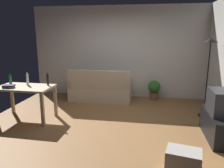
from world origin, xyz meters
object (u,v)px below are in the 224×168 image
Objects in this scene: bottle_clear at (27,79)px; bottle_dark at (48,80)px; potted_plant at (154,89)px; book_stack at (9,86)px; storage_box at (183,160)px; desk at (25,91)px; bottle_green at (10,80)px; tv at (222,102)px; tv_stand at (219,126)px; torchiere_lamp at (209,56)px; couch at (100,90)px.

bottle_clear is 0.46m from bottle_dark.
book_stack is at bearing -145.13° from potted_plant.
storage_box is 3.29m from bottle_dark.
bottle_green reaches higher than desk.
tv is 0.49× the size of desk.
bottle_dark reaches higher than storage_box.
tv reaches higher than tv_stand.
storage_box is at bearing 145.24° from tv_stand.
tv is at bearing -90.00° from tv_stand.
bottle_green reaches higher than tv_stand.
bottle_clear reaches higher than tv.
torchiere_lamp is 6.18× the size of bottle_dark.
couch is 7.54× the size of bottle_green.
desk is 0.55m from bottle_dark.
couch is at bearing 162.60° from torchiere_lamp.
tv is 4.28m from book_stack.
tv is 1.05× the size of potted_plant.
torchiere_lamp is at bearing -45.16° from potted_plant.
desk is 4.14× the size of bottle_dark.
potted_plant is at bearing 96.11° from storage_box.
couch is at bearing 121.44° from storage_box.
tv reaches higher than potted_plant.
book_stack is (-3.13, -2.18, 0.46)m from potted_plant.
tv_stand is at bearing -63.44° from potted_plant.
storage_box is at bearing 121.44° from couch.
storage_box is (-0.78, -1.12, -0.55)m from tv.
desk is 3.51m from potted_plant.
desk is 2.13× the size of potted_plant.
tv_stand is at bearing -5.69° from bottle_green.
book_stack is (-4.28, 0.11, 0.09)m from tv.
desk is 5.25× the size of bottle_green.
bottle_dark is at bearing 149.93° from storage_box.
couch is 3.05× the size of potted_plant.
torchiere_lamp reaches higher than couch.
tv_stand is at bearing 55.24° from storage_box.
desk is at bearing 33.53° from book_stack.
couch reaches higher than book_stack.
couch is 2.41m from bottle_green.
torchiere_lamp reaches higher than bottle_green.
bottle_dark is (0.46, 0.06, -0.00)m from bottle_clear.
couch is at bearing 53.53° from tv_stand.
tv is at bearing 143.57° from couch.
book_stack is at bearing -166.44° from torchiere_lamp.
torchiere_lamp is 4.17m from desk.
tv is at bearing -5.69° from bottle_green.
tv_stand is at bearing 143.53° from couch.
storage_box is 3.65m from bottle_clear.
tv_stand is 0.91× the size of desk.
bottle_clear is at bearing 49.79° from book_stack.
bottle_clear is (0.44, -0.02, 0.03)m from bottle_green.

